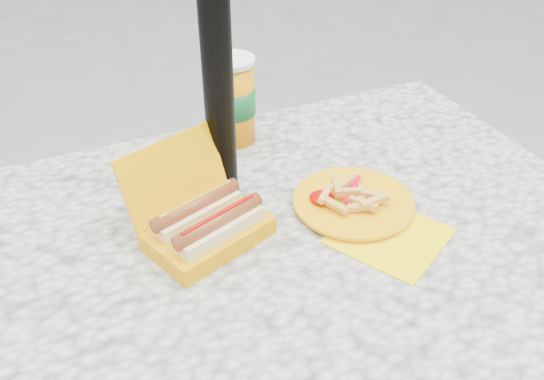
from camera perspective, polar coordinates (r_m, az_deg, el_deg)
name	(u,v)px	position (r m, az deg, el deg)	size (l,w,h in m)	color
picnic_table	(260,290)	(0.99, -1.21, -9.92)	(1.20, 0.80, 0.75)	beige
hotdog_box	(206,223)	(0.91, -6.60, -3.27)	(0.23, 0.22, 0.14)	#EFA500
fries_plate	(355,204)	(0.99, 8.25, -1.41)	(0.23, 0.31, 0.04)	#FFE000
soda_cup	(232,100)	(1.15, -3.95, 8.88)	(0.09, 0.09, 0.18)	orange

